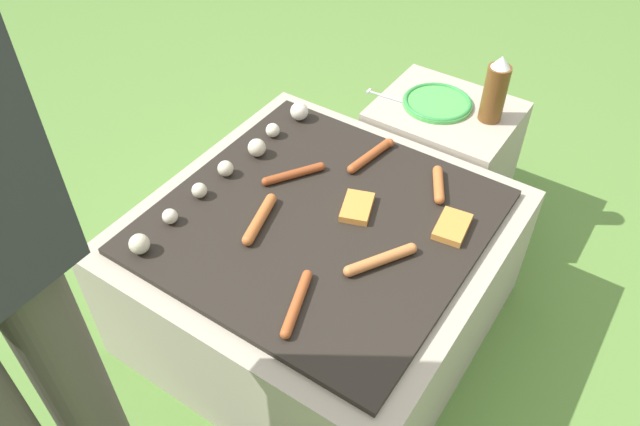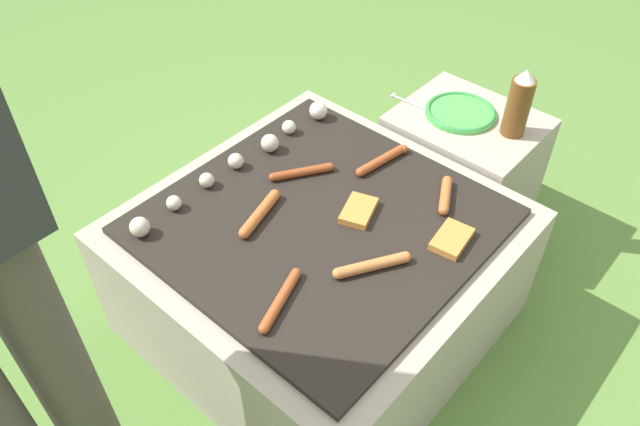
# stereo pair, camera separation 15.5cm
# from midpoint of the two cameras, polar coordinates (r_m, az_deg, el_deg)

# --- Properties ---
(ground_plane) EXTENTS (14.00, 14.00, 0.00)m
(ground_plane) POSITION_cam_midpoint_polar(r_m,az_deg,el_deg) (1.97, -2.28, -9.62)
(ground_plane) COLOR #567F38
(grill) EXTENTS (0.92, 0.92, 0.43)m
(grill) POSITION_cam_midpoint_polar(r_m,az_deg,el_deg) (1.81, -2.47, -5.57)
(grill) COLOR #A89E8C
(grill) RESTS_ON ground_plane
(side_ledge) EXTENTS (0.37, 0.45, 0.43)m
(side_ledge) POSITION_cam_midpoint_polar(r_m,az_deg,el_deg) (2.20, 8.84, 4.70)
(side_ledge) COLOR #A89E8C
(side_ledge) RESTS_ON ground_plane
(sausage_front_center) EXTENTS (0.19, 0.08, 0.03)m
(sausage_front_center) POSITION_cam_midpoint_polar(r_m,az_deg,el_deg) (1.45, -5.24, -8.36)
(sausage_front_center) COLOR #A34C23
(sausage_front_center) RESTS_ON grill
(sausage_back_center) EXTENTS (0.18, 0.12, 0.03)m
(sausage_back_center) POSITION_cam_midpoint_polar(r_m,az_deg,el_deg) (1.53, 2.69, -4.42)
(sausage_back_center) COLOR #C6753D
(sausage_back_center) RESTS_ON grill
(sausage_mid_right) EXTENTS (0.17, 0.12, 0.02)m
(sausage_mid_right) POSITION_cam_midpoint_polar(r_m,az_deg,el_deg) (1.77, -4.93, 3.48)
(sausage_mid_right) COLOR #93421E
(sausage_mid_right) RESTS_ON grill
(sausage_back_right) EXTENTS (0.14, 0.09, 0.03)m
(sausage_back_right) POSITION_cam_midpoint_polar(r_m,az_deg,el_deg) (1.74, 8.30, 2.49)
(sausage_back_right) COLOR #B7602D
(sausage_back_right) RESTS_ON grill
(sausage_back_left) EXTENTS (0.19, 0.07, 0.03)m
(sausage_back_left) POSITION_cam_midpoint_polar(r_m,az_deg,el_deg) (1.64, -8.24, -0.66)
(sausage_back_left) COLOR #B7602D
(sausage_back_left) RESTS_ON grill
(sausage_front_left) EXTENTS (0.19, 0.05, 0.03)m
(sausage_front_left) POSITION_cam_midpoint_polar(r_m,az_deg,el_deg) (1.83, 2.22, 5.18)
(sausage_front_left) COLOR #A34C23
(sausage_front_left) RESTS_ON grill
(bread_slice_left) EXTENTS (0.13, 0.09, 0.02)m
(bread_slice_left) POSITION_cam_midpoint_polar(r_m,az_deg,el_deg) (1.63, 9.37, -1.36)
(bread_slice_left) COLOR #D18438
(bread_slice_left) RESTS_ON grill
(bread_slice_right) EXTENTS (0.13, 0.11, 0.02)m
(bread_slice_right) POSITION_cam_midpoint_polar(r_m,az_deg,el_deg) (1.66, 0.75, 0.41)
(bread_slice_right) COLOR #D18438
(bread_slice_right) RESTS_ON grill
(mushroom_row) EXTENTS (0.74, 0.07, 0.06)m
(mushroom_row) POSITION_cam_midpoint_polar(r_m,az_deg,el_deg) (1.81, -10.22, 4.39)
(mushroom_row) COLOR beige
(mushroom_row) RESTS_ON grill
(plate_colorful) EXTENTS (0.23, 0.23, 0.02)m
(plate_colorful) POSITION_cam_midpoint_polar(r_m,az_deg,el_deg) (2.08, 8.58, 9.88)
(plate_colorful) COLOR #4CB24C
(plate_colorful) RESTS_ON side_ledge
(condiment_bottle) EXTENTS (0.07, 0.07, 0.22)m
(condiment_bottle) POSITION_cam_midpoint_polar(r_m,az_deg,el_deg) (1.99, 13.58, 10.78)
(condiment_bottle) COLOR brown
(condiment_bottle) RESTS_ON side_ledge
(fork_utensil) EXTENTS (0.03, 0.22, 0.01)m
(fork_utensil) POSITION_cam_midpoint_polar(r_m,az_deg,el_deg) (2.09, 4.61, 10.28)
(fork_utensil) COLOR silver
(fork_utensil) RESTS_ON side_ledge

